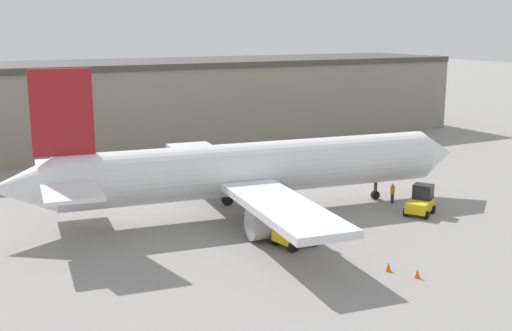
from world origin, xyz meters
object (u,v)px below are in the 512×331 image
at_px(safety_cone_near, 388,267).
at_px(safety_cone_far, 417,273).
at_px(ground_crew_worker, 393,193).
at_px(airplane, 245,170).
at_px(baggage_tug, 421,201).
at_px(belt_loader_truck, 298,231).

xyz_separation_m(safety_cone_near, safety_cone_far, (0.78, -1.57, 0.00)).
height_order(ground_crew_worker, safety_cone_far, ground_crew_worker).
distance_m(ground_crew_worker, safety_cone_far, 16.03).
bearing_deg(safety_cone_near, airplane, 96.89).
relative_size(ground_crew_worker, safety_cone_near, 2.96).
xyz_separation_m(airplane, safety_cone_near, (1.78, -14.69, -3.10)).
height_order(airplane, safety_cone_far, airplane).
bearing_deg(ground_crew_worker, airplane, -149.80).
relative_size(ground_crew_worker, baggage_tug, 0.54).
bearing_deg(belt_loader_truck, airplane, 78.75).
bearing_deg(ground_crew_worker, belt_loader_truck, -112.24).
bearing_deg(baggage_tug, ground_crew_worker, 56.54).
distance_m(airplane, safety_cone_near, 15.12).
relative_size(safety_cone_near, safety_cone_far, 1.00).
xyz_separation_m(airplane, safety_cone_far, (2.56, -16.26, -3.10)).
height_order(airplane, belt_loader_truck, airplane).
relative_size(airplane, safety_cone_near, 67.50).
bearing_deg(baggage_tug, safety_cone_near, -172.05).
bearing_deg(airplane, safety_cone_far, -73.43).
bearing_deg(ground_crew_worker, baggage_tug, -46.88).
distance_m(ground_crew_worker, baggage_tug, 3.42).
xyz_separation_m(ground_crew_worker, baggage_tug, (-0.13, -3.41, 0.12)).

